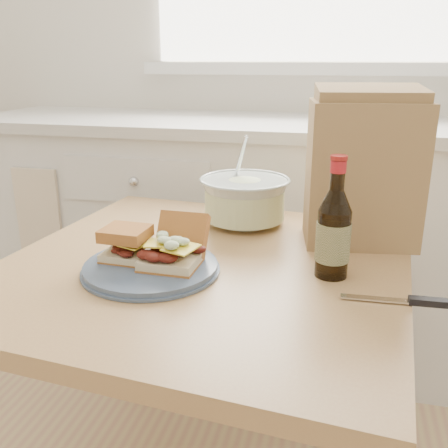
% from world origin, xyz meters
% --- Properties ---
extents(wall_back, '(4.00, 0.02, 2.70)m').
position_xyz_m(wall_back, '(0.00, 2.00, 1.35)').
color(wall_back, silver).
rests_on(wall_back, ground).
extents(cabinet_run, '(2.50, 0.64, 0.94)m').
position_xyz_m(cabinet_run, '(-0.00, 1.70, 0.47)').
color(cabinet_run, silver).
rests_on(cabinet_run, ground).
extents(dining_table, '(0.95, 0.95, 0.73)m').
position_xyz_m(dining_table, '(-0.08, 0.80, 0.62)').
color(dining_table, tan).
rests_on(dining_table, ground).
extents(plate, '(0.28, 0.28, 0.02)m').
position_xyz_m(plate, '(-0.17, 0.71, 0.74)').
color(plate, '#45566F').
rests_on(plate, dining_table).
extents(sandwich_left, '(0.10, 0.09, 0.07)m').
position_xyz_m(sandwich_left, '(-0.23, 0.73, 0.78)').
color(sandwich_left, beige).
rests_on(sandwich_left, plate).
extents(sandwich_right, '(0.12, 0.16, 0.10)m').
position_xyz_m(sandwich_right, '(-0.12, 0.74, 0.78)').
color(sandwich_right, beige).
rests_on(sandwich_right, plate).
extents(coleslaw_bowl, '(0.24, 0.24, 0.24)m').
position_xyz_m(coleslaw_bowl, '(-0.04, 1.08, 0.79)').
color(coleslaw_bowl, '#B8C6BF').
rests_on(coleslaw_bowl, dining_table).
extents(beer_bottle, '(0.07, 0.07, 0.25)m').
position_xyz_m(beer_bottle, '(0.20, 0.78, 0.83)').
color(beer_bottle, black).
rests_on(beer_bottle, dining_table).
extents(knife, '(0.20, 0.03, 0.01)m').
position_xyz_m(knife, '(0.36, 0.69, 0.74)').
color(knife, silver).
rests_on(knife, dining_table).
extents(paper_bag, '(0.28, 0.21, 0.34)m').
position_xyz_m(paper_bag, '(0.26, 1.01, 0.90)').
color(paper_bag, '#99714A').
rests_on(paper_bag, dining_table).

